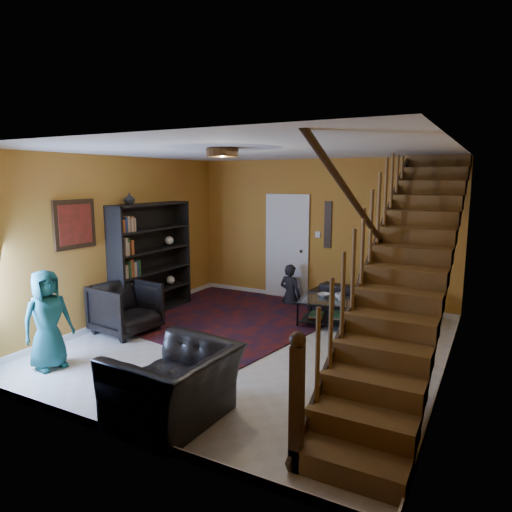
{
  "coord_description": "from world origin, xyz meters",
  "views": [
    {
      "loc": [
        3.05,
        -5.63,
        2.43
      ],
      "look_at": [
        -0.18,
        0.4,
        1.26
      ],
      "focal_mm": 32.0,
      "sensor_mm": 36.0,
      "label": 1
    }
  ],
  "objects": [
    {
      "name": "framed_picture",
      "position": [
        -2.57,
        -0.9,
        1.75
      ],
      "size": [
        0.04,
        0.74,
        0.74
      ],
      "primitive_type": "cube",
      "color": "maroon",
      "rests_on": "room"
    },
    {
      "name": "bowl",
      "position": [
        0.52,
        1.55,
        0.48
      ],
      "size": [
        0.27,
        0.27,
        0.05
      ],
      "primitive_type": "imported",
      "rotation": [
        0.0,
        0.0,
        -0.38
      ],
      "color": "#999999",
      "rests_on": "coffee_table"
    },
    {
      "name": "bookshelf",
      "position": [
        -2.4,
        0.6,
        0.96
      ],
      "size": [
        0.35,
        1.8,
        2.0
      ],
      "color": "black",
      "rests_on": "floor"
    },
    {
      "name": "floor",
      "position": [
        0.0,
        0.0,
        0.0
      ],
      "size": [
        5.5,
        5.5,
        0.0
      ],
      "primitive_type": "plane",
      "color": "beige",
      "rests_on": "ground"
    },
    {
      "name": "coffee_table",
      "position": [
        0.8,
        1.39,
        0.26
      ],
      "size": [
        1.28,
        0.88,
        0.45
      ],
      "rotation": [
        0.0,
        0.0,
        0.17
      ],
      "color": "black",
      "rests_on": "floor"
    },
    {
      "name": "rug",
      "position": [
        -1.08,
        1.3,
        0.01
      ],
      "size": [
        3.97,
        4.37,
        0.02
      ],
      "primitive_type": "cube",
      "rotation": [
        0.0,
        0.0,
        -0.17
      ],
      "color": "#48110C",
      "rests_on": "floor"
    },
    {
      "name": "ceiling_fixture",
      "position": [
        0.0,
        -0.8,
        2.74
      ],
      "size": [
        0.4,
        0.4,
        0.1
      ],
      "primitive_type": "cylinder",
      "color": "#3F2814",
      "rests_on": "room"
    },
    {
      "name": "staircase",
      "position": [
        2.12,
        -0.0,
        1.4
      ],
      "size": [
        0.95,
        5.02,
        3.18
      ],
      "color": "brown",
      "rests_on": "floor"
    },
    {
      "name": "person_adult_a",
      "position": [
        -0.46,
        2.35,
        0.17
      ],
      "size": [
        0.49,
        0.36,
        1.24
      ],
      "primitive_type": "imported",
      "rotation": [
        0.0,
        0.0,
        3.0
      ],
      "color": "black",
      "rests_on": "sofa"
    },
    {
      "name": "sofa",
      "position": [
        1.04,
        2.3,
        0.28
      ],
      "size": [
        1.98,
        0.88,
        0.57
      ],
      "primitive_type": "imported",
      "rotation": [
        0.0,
        0.0,
        3.08
      ],
      "color": "black",
      "rests_on": "floor"
    },
    {
      "name": "wall_hanging",
      "position": [
        0.15,
        2.73,
        1.55
      ],
      "size": [
        0.14,
        0.03,
        0.9
      ],
      "primitive_type": "cube",
      "color": "black",
      "rests_on": "room"
    },
    {
      "name": "armchair_left",
      "position": [
        -2.05,
        -0.47,
        0.4
      ],
      "size": [
        0.99,
        0.96,
        0.81
      ],
      "primitive_type": "imported",
      "rotation": [
        0.0,
        0.0,
        1.45
      ],
      "color": "black",
      "rests_on": "floor"
    },
    {
      "name": "armchair_right",
      "position": [
        0.31,
        -2.25,
        0.38
      ],
      "size": [
        1.07,
        1.21,
        0.76
      ],
      "primitive_type": "imported",
      "rotation": [
        0.0,
        0.0,
        -1.62
      ],
      "color": "black",
      "rests_on": "floor"
    },
    {
      "name": "cup_b",
      "position": [
        0.85,
        1.42,
        0.5
      ],
      "size": [
        0.13,
        0.13,
        0.1
      ],
      "primitive_type": "imported",
      "rotation": [
        0.0,
        0.0,
        -0.3
      ],
      "color": "#999999",
      "rests_on": "coffee_table"
    },
    {
      "name": "room",
      "position": [
        -1.33,
        1.33,
        0.05
      ],
      "size": [
        5.5,
        5.5,
        5.5
      ],
      "color": "#B46428",
      "rests_on": "ground"
    },
    {
      "name": "door",
      "position": [
        -0.7,
        2.73,
        1.02
      ],
      "size": [
        0.82,
        0.05,
        2.05
      ],
      "primitive_type": "cube",
      "color": "silver",
      "rests_on": "floor"
    },
    {
      "name": "cup_a",
      "position": [
        0.79,
        1.52,
        0.5
      ],
      "size": [
        0.15,
        0.15,
        0.1
      ],
      "primitive_type": "imported",
      "rotation": [
        0.0,
        0.0,
        0.28
      ],
      "color": "#999999",
      "rests_on": "coffee_table"
    },
    {
      "name": "person_adult_b",
      "position": [
        0.98,
        2.35,
        0.16
      ],
      "size": [
        0.6,
        0.47,
        1.23
      ],
      "primitive_type": "imported",
      "rotation": [
        0.0,
        0.0,
        3.15
      ],
      "color": "black",
      "rests_on": "sofa"
    },
    {
      "name": "vase",
      "position": [
        -2.41,
        0.1,
        2.1
      ],
      "size": [
        0.18,
        0.18,
        0.19
      ],
      "primitive_type": "imported",
      "color": "#999999",
      "rests_on": "bookshelf"
    },
    {
      "name": "popcorn_bucket",
      "position": [
        -0.44,
        -0.66,
        0.11
      ],
      "size": [
        0.19,
        0.19,
        0.18
      ],
      "primitive_type": "cylinder",
      "rotation": [
        0.0,
        0.0,
        -0.27
      ],
      "color": "red",
      "rests_on": "rug"
    },
    {
      "name": "person_child",
      "position": [
        -1.95,
        -1.95,
        0.65
      ],
      "size": [
        0.55,
        0.71,
        1.29
      ],
      "primitive_type": "imported",
      "rotation": [
        0.0,
        0.0,
        1.34
      ],
      "color": "#164C56",
      "rests_on": "armchair_left"
    }
  ]
}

